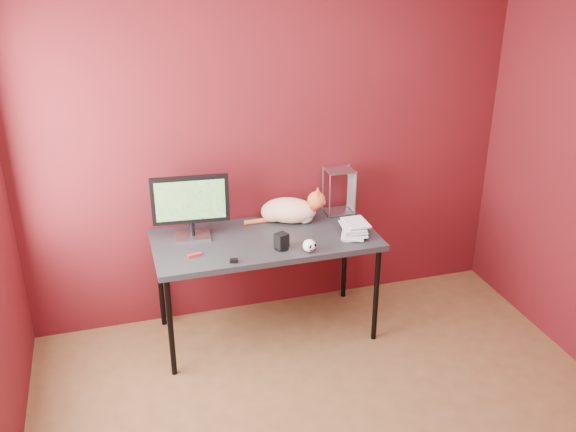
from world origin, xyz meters
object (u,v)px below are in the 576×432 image
object	(u,v)px
cat	(290,210)
book_stack	(345,164)
desk	(266,244)
skull_mug	(309,246)
speaker	(282,242)
monitor	(191,204)

from	to	relation	value
cat	book_stack	distance (m)	0.59
desk	skull_mug	xyz separation A→B (m)	(0.22, -0.28, 0.09)
skull_mug	book_stack	size ratio (longest dim) A/B	0.09
speaker	book_stack	bearing A→B (deg)	-13.69
skull_mug	desk	bearing A→B (deg)	109.51
cat	monitor	bearing A→B (deg)	-150.30
monitor	speaker	distance (m)	0.65
monitor	cat	bearing A→B (deg)	10.27
monitor	skull_mug	distance (m)	0.83
cat	speaker	distance (m)	0.43
desk	monitor	bearing A→B (deg)	164.11
monitor	skull_mug	world-z (taller)	monitor
monitor	cat	xyz separation A→B (m)	(0.70, 0.06, -0.15)
book_stack	speaker	bearing A→B (deg)	-169.11
speaker	book_stack	size ratio (longest dim) A/B	0.11
skull_mug	book_stack	bearing A→B (deg)	12.72
cat	book_stack	size ratio (longest dim) A/B	0.54
cat	speaker	xyz separation A→B (m)	(-0.17, -0.39, -0.04)
monitor	skull_mug	xyz separation A→B (m)	(0.69, -0.42, -0.20)
desk	speaker	xyz separation A→B (m)	(0.06, -0.19, 0.10)
monitor	book_stack	world-z (taller)	book_stack
desk	cat	size ratio (longest dim) A/B	2.72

